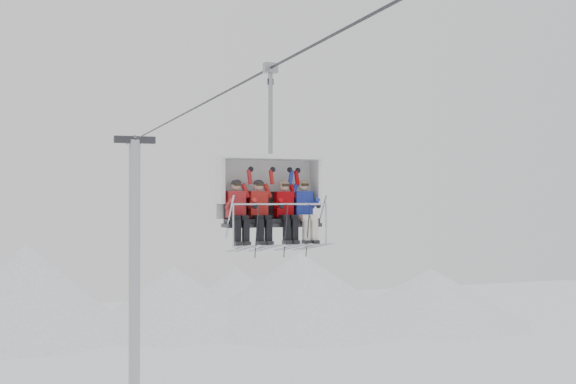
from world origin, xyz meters
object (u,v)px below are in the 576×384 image
object	(u,v)px
chairlift_carrier	(269,189)
skier_far_right	(305,210)
skier_center_left	(260,210)
skier_center_right	(286,210)
skier_far_left	(237,210)
lift_tower_right	(134,293)

from	to	relation	value
chairlift_carrier	skier_far_right	size ratio (longest dim) A/B	2.36
skier_center_left	skier_center_right	size ratio (longest dim) A/B	1.00
skier_far_left	skier_center_right	world-z (taller)	skier_far_left
chairlift_carrier	skier_center_left	size ratio (longest dim) A/B	2.36
chairlift_carrier	skier_center_left	bearing A→B (deg)	-134.96
lift_tower_right	skier_far_left	bearing A→B (deg)	-92.18
chairlift_carrier	skier_far_left	size ratio (longest dim) A/B	2.36
skier_center_left	skier_center_right	world-z (taller)	skier_center_left
skier_far_left	skier_center_left	xyz separation A→B (m)	(0.50, 0.00, 0.00)
skier_far_right	skier_center_right	bearing A→B (deg)	-179.83
skier_center_left	skier_center_right	xyz separation A→B (m)	(0.59, -0.00, -0.00)
skier_center_right	skier_far_left	bearing A→B (deg)	179.93
chairlift_carrier	skier_far_left	world-z (taller)	chairlift_carrier
lift_tower_right	chairlift_carrier	distance (m)	21.32
skier_far_left	skier_far_right	distance (m)	1.54
skier_far_left	skier_far_right	xyz separation A→B (m)	(1.54, 0.00, 0.00)
skier_center_left	skier_far_right	distance (m)	1.04
skier_far_right	chairlift_carrier	bearing A→B (deg)	157.51
skier_center_left	skier_far_right	xyz separation A→B (m)	(1.04, 0.00, 0.00)
chairlift_carrier	skier_center_left	distance (m)	0.63
skier_center_left	skier_far_right	world-z (taller)	same
lift_tower_right	skier_center_left	bearing A→B (deg)	-90.83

